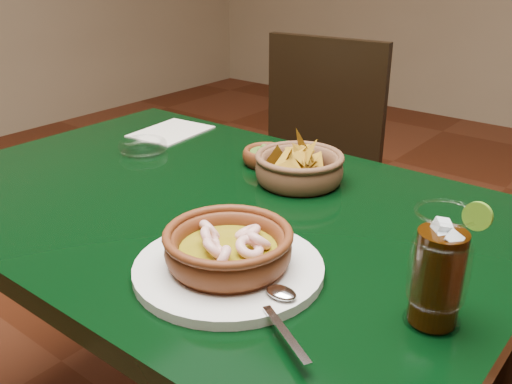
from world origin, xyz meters
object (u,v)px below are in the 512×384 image
Objects in this scene: dining_chair at (305,175)px; shrimp_plate at (229,253)px; dining_table at (209,243)px; cola_drink at (439,270)px; chip_basket at (299,167)px.

dining_chair reaches higher than shrimp_plate.
dining_table is 0.31m from shrimp_plate.
dining_chair is 1.15m from cola_drink.
chip_basket is (0.33, -0.53, 0.26)m from dining_chair.
cola_drink is at bearing -47.53° from dining_chair.
dining_chair is at bearing 108.65° from dining_table.
dining_chair is 0.68m from chip_basket.
cola_drink is at bearing -34.97° from chip_basket.
cola_drink is at bearing -11.77° from dining_table.
cola_drink is (0.42, -0.29, 0.05)m from chip_basket.
chip_basket reaches higher than shrimp_plate.
chip_basket is at bearing 145.03° from cola_drink.
chip_basket is (-0.12, 0.37, -0.00)m from shrimp_plate.
dining_table is 0.25m from chip_basket.
dining_chair is 1.04m from shrimp_plate.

